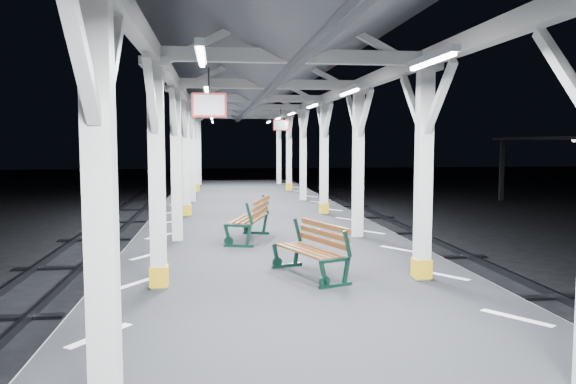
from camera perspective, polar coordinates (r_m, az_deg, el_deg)
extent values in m
cube|color=black|center=(6.87, 3.05, -17.45)|extent=(6.00, 50.00, 1.00)
cube|color=silver|center=(6.72, -18.58, -13.66)|extent=(1.00, 48.00, 0.01)
cube|color=silver|center=(7.52, 22.19, -11.76)|extent=(1.00, 48.00, 0.01)
cube|color=beige|center=(4.36, -18.48, -2.23)|extent=(0.22, 0.22, 3.20)
cube|color=beige|center=(4.90, -17.61, 12.06)|extent=(0.10, 0.99, 0.99)
cube|color=beige|center=(3.84, -20.61, 13.98)|extent=(0.10, 0.99, 0.99)
cube|color=beige|center=(8.30, -13.16, 1.28)|extent=(0.22, 0.22, 3.20)
cube|color=beige|center=(8.36, -13.40, 12.70)|extent=(0.40, 0.40, 0.12)
cube|color=gold|center=(8.51, -12.96, -8.30)|extent=(0.26, 0.26, 0.30)
cube|color=beige|center=(8.85, -12.95, 8.96)|extent=(0.10, 0.99, 0.99)
cube|color=beige|center=(7.76, -13.75, 9.51)|extent=(0.10, 0.99, 0.99)
cube|color=beige|center=(12.28, -11.27, 2.52)|extent=(0.22, 0.22, 3.20)
cube|color=beige|center=(12.32, -11.41, 10.25)|extent=(0.40, 0.40, 0.12)
cube|color=beige|center=(12.83, -11.19, 7.77)|extent=(0.10, 0.99, 0.99)
cube|color=beige|center=(11.74, -11.56, 8.02)|extent=(0.10, 0.99, 0.99)
cube|color=beige|center=(16.27, -10.31, 3.15)|extent=(0.22, 0.22, 3.20)
cube|color=beige|center=(16.30, -10.40, 8.99)|extent=(0.40, 0.40, 0.12)
cube|color=gold|center=(16.38, -10.23, -1.82)|extent=(0.26, 0.26, 0.30)
cube|color=beige|center=(16.82, -10.27, 7.13)|extent=(0.10, 0.99, 0.99)
cube|color=beige|center=(15.73, -10.48, 7.28)|extent=(0.10, 0.99, 0.99)
cube|color=beige|center=(20.27, -9.72, 3.54)|extent=(0.22, 0.22, 3.20)
cube|color=beige|center=(20.29, -9.80, 8.23)|extent=(0.40, 0.40, 0.12)
cube|color=beige|center=(20.82, -9.71, 6.74)|extent=(0.10, 0.99, 0.99)
cube|color=beige|center=(19.72, -9.84, 6.83)|extent=(0.10, 0.99, 0.99)
cube|color=beige|center=(24.26, -9.33, 3.79)|extent=(0.22, 0.22, 3.20)
cube|color=beige|center=(24.28, -9.39, 7.71)|extent=(0.40, 0.40, 0.12)
cube|color=gold|center=(24.33, -9.28, 0.45)|extent=(0.26, 0.26, 0.30)
cube|color=beige|center=(24.81, -9.33, 6.48)|extent=(0.10, 0.99, 0.99)
cube|color=beige|center=(23.71, -9.42, 6.54)|extent=(0.10, 0.99, 0.99)
cube|color=beige|center=(28.26, -9.05, 3.98)|extent=(0.22, 0.22, 3.20)
cube|color=beige|center=(28.28, -9.10, 7.34)|extent=(0.40, 0.40, 0.12)
cube|color=beige|center=(28.81, -9.05, 6.28)|extent=(0.10, 0.99, 0.99)
cube|color=beige|center=(27.71, -9.12, 6.33)|extent=(0.10, 0.99, 0.99)
cube|color=beige|center=(5.77, 26.37, 10.69)|extent=(0.10, 0.99, 0.99)
cube|color=beige|center=(8.84, 13.60, 1.49)|extent=(0.22, 0.22, 3.20)
cube|color=beige|center=(8.89, 13.83, 12.23)|extent=(0.40, 0.40, 0.12)
cube|color=gold|center=(9.04, 13.41, -7.53)|extent=(0.26, 0.26, 0.30)
cube|color=beige|center=(9.36, 12.54, 8.76)|extent=(0.10, 0.99, 0.99)
cube|color=beige|center=(8.33, 15.13, 9.16)|extent=(0.10, 0.99, 0.99)
cube|color=beige|center=(12.65, 7.13, 2.65)|extent=(0.22, 0.22, 3.20)
cube|color=beige|center=(12.69, 7.22, 10.16)|extent=(0.40, 0.40, 0.12)
cube|color=beige|center=(13.19, 6.59, 7.76)|extent=(0.10, 0.99, 0.99)
cube|color=beige|center=(12.12, 7.85, 7.98)|extent=(0.10, 0.99, 0.99)
cube|color=beige|center=(16.55, 3.68, 3.26)|extent=(0.22, 0.22, 3.20)
cube|color=beige|center=(16.58, 3.71, 9.00)|extent=(0.40, 0.40, 0.12)
cube|color=gold|center=(16.66, 3.65, -1.63)|extent=(0.26, 0.26, 0.30)
cube|color=beige|center=(17.09, 3.35, 7.17)|extent=(0.10, 0.99, 0.99)
cube|color=beige|center=(16.02, 4.08, 7.31)|extent=(0.10, 0.99, 0.99)
cube|color=beige|center=(20.49, 1.54, 3.62)|extent=(0.22, 0.22, 3.20)
cube|color=beige|center=(20.52, 1.56, 8.26)|extent=(0.40, 0.40, 0.12)
cube|color=beige|center=(21.04, 1.32, 6.80)|extent=(0.10, 0.99, 0.99)
cube|color=beige|center=(19.95, 1.80, 6.89)|extent=(0.10, 0.99, 0.99)
cube|color=beige|center=(24.45, 0.10, 3.87)|extent=(0.22, 0.22, 3.20)
cube|color=beige|center=(24.47, 0.10, 7.76)|extent=(0.40, 0.40, 0.12)
cube|color=gold|center=(24.52, 0.10, 0.55)|extent=(0.26, 0.26, 0.30)
cube|color=beige|center=(25.00, -0.06, 6.53)|extent=(0.10, 0.99, 0.99)
cube|color=beige|center=(23.91, 0.27, 6.60)|extent=(0.10, 0.99, 0.99)
cube|color=beige|center=(28.42, -0.94, 4.05)|extent=(0.22, 0.22, 3.20)
cube|color=beige|center=(28.44, -0.95, 7.39)|extent=(0.40, 0.40, 0.12)
cube|color=beige|center=(28.97, -1.07, 6.34)|extent=(0.10, 0.99, 0.99)
cube|color=beige|center=(27.88, -0.82, 6.39)|extent=(0.10, 0.99, 0.99)
cube|color=beige|center=(6.42, -15.37, 16.10)|extent=(0.18, 48.00, 0.24)
cube|color=beige|center=(7.10, 19.87, 14.90)|extent=(0.18, 48.00, 0.24)
cube|color=beige|center=(8.41, 0.66, 13.62)|extent=(4.20, 0.14, 0.20)
cube|color=beige|center=(12.36, -1.96, 10.89)|extent=(4.20, 0.14, 0.20)
cube|color=beige|center=(16.33, -3.29, 9.48)|extent=(4.20, 0.14, 0.20)
cube|color=beige|center=(20.31, -4.09, 8.62)|extent=(4.20, 0.14, 0.20)
cube|color=beige|center=(24.30, -4.63, 8.04)|extent=(4.20, 0.14, 0.20)
cube|color=beige|center=(28.29, -5.01, 7.63)|extent=(4.20, 0.14, 0.20)
cube|color=silver|center=(6.32, -8.82, 13.83)|extent=(0.10, 1.35, 0.08)
cube|color=white|center=(6.31, -8.82, 13.38)|extent=(0.05, 1.25, 0.05)
cube|color=silver|center=(10.29, -8.24, 10.44)|extent=(0.10, 1.35, 0.08)
cube|color=white|center=(10.28, -8.23, 10.17)|extent=(0.05, 1.25, 0.05)
cube|color=silver|center=(14.27, -7.98, 8.95)|extent=(0.10, 1.35, 0.08)
cube|color=white|center=(14.27, -7.98, 8.74)|extent=(0.05, 1.25, 0.05)
cube|color=silver|center=(18.27, -7.84, 8.10)|extent=(0.10, 1.35, 0.08)
cube|color=white|center=(18.26, -7.84, 7.95)|extent=(0.05, 1.25, 0.05)
cube|color=silver|center=(22.26, -7.75, 7.56)|extent=(0.10, 1.35, 0.08)
cube|color=white|center=(22.26, -7.75, 7.43)|extent=(0.05, 1.25, 0.05)
cube|color=silver|center=(26.26, -7.69, 7.18)|extent=(0.10, 1.35, 0.08)
cube|color=white|center=(26.26, -7.69, 7.08)|extent=(0.05, 1.25, 0.05)
cube|color=silver|center=(6.77, 14.38, 13.13)|extent=(0.10, 1.35, 0.08)
cube|color=white|center=(6.77, 14.37, 12.72)|extent=(0.05, 1.25, 0.05)
cube|color=silver|center=(10.57, 6.23, 10.32)|extent=(0.10, 1.35, 0.08)
cube|color=white|center=(10.57, 6.23, 10.05)|extent=(0.05, 1.25, 0.05)
cube|color=silver|center=(14.48, 2.48, 8.93)|extent=(0.10, 1.35, 0.08)
cube|color=white|center=(14.48, 2.48, 8.74)|extent=(0.05, 1.25, 0.05)
cube|color=silver|center=(18.43, 0.35, 8.12)|extent=(0.10, 1.35, 0.08)
cube|color=white|center=(18.43, 0.35, 7.97)|extent=(0.05, 1.25, 0.05)
cube|color=silver|center=(22.40, -1.03, 7.59)|extent=(0.10, 1.35, 0.08)
cube|color=white|center=(22.39, -1.03, 7.46)|extent=(0.05, 1.25, 0.05)
cube|color=silver|center=(26.37, -1.99, 7.22)|extent=(0.10, 1.35, 0.08)
cube|color=white|center=(26.37, -1.99, 7.11)|extent=(0.05, 1.25, 0.05)
cylinder|color=black|center=(8.29, -8.05, 11.19)|extent=(0.02, 0.02, 0.36)
cube|color=red|center=(8.26, -8.02, 8.74)|extent=(0.50, 0.03, 0.35)
cube|color=white|center=(8.26, -8.02, 8.74)|extent=(0.44, 0.04, 0.29)
cylinder|color=black|center=(17.96, -0.73, 7.94)|extent=(0.02, 0.02, 0.36)
cube|color=red|center=(17.95, -0.73, 6.81)|extent=(0.50, 0.03, 0.35)
cube|color=white|center=(17.95, -0.73, 6.81)|extent=(0.44, 0.05, 0.29)
cube|color=black|center=(32.08, 20.90, 2.14)|extent=(0.20, 0.20, 3.30)
sphere|color=silver|center=(26.91, 27.06, 4.75)|extent=(0.20, 0.20, 0.20)
sphere|color=silver|center=(32.05, 20.99, 4.94)|extent=(0.20, 0.20, 0.20)
cube|color=#0E2E23|center=(8.40, 4.83, -9.44)|extent=(0.55, 0.26, 0.06)
cube|color=#0E2E23|center=(8.24, 3.63, -8.36)|extent=(0.15, 0.10, 0.43)
cube|color=#0E2E23|center=(8.45, 5.91, -8.04)|extent=(0.14, 0.09, 0.44)
cube|color=#0E2E23|center=(8.38, 6.05, -5.27)|extent=(0.16, 0.10, 0.41)
cube|color=#0E2E23|center=(9.65, -0.10, -7.50)|extent=(0.55, 0.26, 0.06)
cube|color=#0E2E23|center=(9.52, -1.21, -6.52)|extent=(0.15, 0.10, 0.43)
cube|color=#0E2E23|center=(9.70, 0.88, -6.30)|extent=(0.14, 0.09, 0.44)
cube|color=#0E2E23|center=(9.64, 0.98, -3.88)|extent=(0.16, 0.10, 0.41)
cube|color=brown|center=(8.84, 1.14, -6.06)|extent=(0.59, 1.36, 0.03)
cube|color=brown|center=(8.90, 1.83, -5.99)|extent=(0.59, 1.36, 0.03)
cube|color=brown|center=(8.96, 2.51, -5.91)|extent=(0.59, 1.36, 0.03)
cube|color=brown|center=(9.02, 3.17, -5.84)|extent=(0.59, 1.36, 0.03)
cube|color=brown|center=(9.03, 3.53, -4.98)|extent=(0.56, 1.35, 0.09)
cube|color=brown|center=(9.02, 3.64, -4.21)|extent=(0.56, 1.35, 0.09)
cube|color=brown|center=(9.01, 3.75, -3.43)|extent=(0.56, 1.35, 0.09)
cube|color=#0E2E23|center=(11.48, -5.04, -5.47)|extent=(0.61, 0.24, 0.06)
cube|color=#0E2E23|center=(11.50, -6.15, -4.41)|extent=(0.17, 0.09, 0.48)
cube|color=#0E2E23|center=(11.39, -4.04, -4.49)|extent=(0.15, 0.09, 0.48)
cube|color=#0E2E23|center=(11.32, -3.95, -2.22)|extent=(0.18, 0.10, 0.45)
cube|color=#0E2E23|center=(13.06, -3.25, -4.16)|extent=(0.61, 0.24, 0.06)
cube|color=#0E2E23|center=(13.08, -4.23, -3.24)|extent=(0.17, 0.09, 0.48)
cube|color=#0E2E23|center=(12.99, -2.37, -3.29)|extent=(0.15, 0.09, 0.48)
cube|color=#0E2E23|center=(12.92, -2.28, -1.30)|extent=(0.18, 0.10, 0.45)
cube|color=brown|center=(12.25, -5.04, -2.74)|extent=(0.54, 1.53, 0.04)
cube|color=brown|center=(12.22, -4.43, -2.76)|extent=(0.54, 1.53, 0.04)
cube|color=brown|center=(12.19, -3.82, -2.77)|extent=(0.54, 1.53, 0.04)
cube|color=brown|center=(12.16, -3.20, -2.79)|extent=(0.54, 1.53, 0.04)
cube|color=brown|center=(12.12, -2.87, -2.12)|extent=(0.50, 1.52, 0.10)
cube|color=brown|center=(12.10, -2.78, -1.49)|extent=(0.50, 1.52, 0.10)
cube|color=brown|center=(12.08, -2.68, -0.86)|extent=(0.50, 1.52, 0.10)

